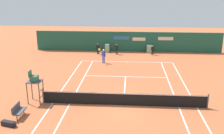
# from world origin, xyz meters

# --- Properties ---
(ground_plane) EXTENTS (80.00, 80.00, 0.01)m
(ground_plane) POSITION_xyz_m (-0.00, 0.58, 0.00)
(ground_plane) COLOR #BC6038
(tennis_net) EXTENTS (12.10, 0.10, 1.07)m
(tennis_net) POSITION_xyz_m (0.00, 0.00, 0.51)
(tennis_net) COLOR #4C4C51
(tennis_net) RESTS_ON ground_plane
(sponsor_back_wall) EXTENTS (25.00, 1.02, 2.67)m
(sponsor_back_wall) POSITION_xyz_m (0.02, 16.97, 1.29)
(sponsor_back_wall) COLOR #1E5642
(sponsor_back_wall) RESTS_ON ground_plane
(umpire_chair) EXTENTS (1.00, 1.00, 2.48)m
(umpire_chair) POSITION_xyz_m (-6.62, 0.13, 1.68)
(umpire_chair) COLOR #47474C
(umpire_chair) RESTS_ON ground_plane
(player_bench) EXTENTS (0.54, 1.23, 0.88)m
(player_bench) POSITION_xyz_m (-6.91, -2.28, 0.51)
(player_bench) COLOR #38383D
(player_bench) RESTS_ON ground_plane
(equipment_bag) EXTENTS (1.05, 0.51, 0.32)m
(equipment_bag) POSITION_xyz_m (-6.99, -3.51, 0.16)
(equipment_bag) COLOR black
(equipment_bag) RESTS_ON ground_plane
(player_on_baseline) EXTENTS (0.81, 0.64, 1.83)m
(player_on_baseline) POSITION_xyz_m (-2.65, 10.98, 0.97)
(player_on_baseline) COLOR blue
(player_on_baseline) RESTS_ON ground_plane
(ball_kid_right_post) EXTENTS (0.46, 0.19, 1.38)m
(ball_kid_right_post) POSITION_xyz_m (-3.83, 15.22, 0.80)
(ball_kid_right_post) COLOR black
(ball_kid_right_post) RESTS_ON ground_plane
(ball_kid_centre_post) EXTENTS (0.45, 0.20, 1.35)m
(ball_kid_centre_post) POSITION_xyz_m (-1.38, 15.22, 0.78)
(ball_kid_centre_post) COLOR black
(ball_kid_centre_post) RESTS_ON ground_plane
(ball_kid_left_post) EXTENTS (0.42, 0.19, 1.26)m
(ball_kid_left_post) POSITION_xyz_m (3.25, 15.22, 0.73)
(ball_kid_left_post) COLOR black
(ball_kid_left_post) RESTS_ON ground_plane
(tennis_ball_near_service_line) EXTENTS (0.07, 0.07, 0.07)m
(tennis_ball_near_service_line) POSITION_xyz_m (0.71, 8.16, 0.03)
(tennis_ball_near_service_line) COLOR #CCE033
(tennis_ball_near_service_line) RESTS_ON ground_plane
(tennis_ball_by_sideline) EXTENTS (0.07, 0.07, 0.07)m
(tennis_ball_by_sideline) POSITION_xyz_m (-3.96, 6.49, 0.03)
(tennis_ball_by_sideline) COLOR #CCE033
(tennis_ball_by_sideline) RESTS_ON ground_plane
(tennis_ball_mid_court) EXTENTS (0.07, 0.07, 0.07)m
(tennis_ball_mid_court) POSITION_xyz_m (3.61, 2.63, 0.03)
(tennis_ball_mid_court) COLOR #CCE033
(tennis_ball_mid_court) RESTS_ON ground_plane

